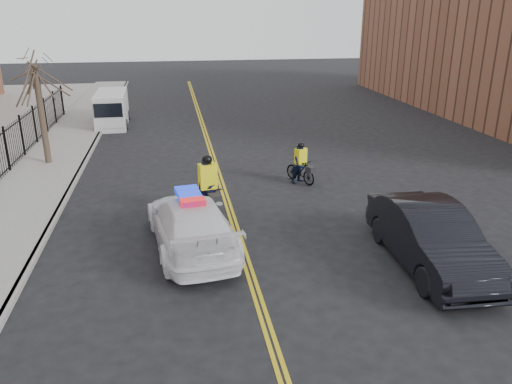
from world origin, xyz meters
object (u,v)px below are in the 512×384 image
Objects in this scene: dark_sedan at (431,237)px; cargo_van at (112,110)px; police_cruiser at (191,223)px; cyclist_near at (208,196)px; cyclist_far at (301,167)px.

cargo_van reaches higher than dark_sedan.
dark_sedan is at bearing 153.37° from police_cruiser.
cargo_van is at bearing 94.90° from cyclist_near.
police_cruiser is at bearing -118.75° from cyclist_near.
police_cruiser reaches higher than dark_sedan.
police_cruiser is 7.13m from cyclist_far.
cargo_van is at bearing 97.44° from cyclist_far.
cyclist_near reaches higher than cyclist_far.
police_cruiser is 1.08× the size of dark_sedan.
dark_sedan is (6.48, -2.24, 0.07)m from police_cruiser.
police_cruiser is 2.39× the size of cyclist_near.
dark_sedan is 3.07× the size of cyclist_far.
cyclist_near is (0.70, 2.32, -0.02)m from police_cruiser.
cargo_van is (-4.02, 17.90, 0.19)m from police_cruiser.
cyclist_near is 1.38× the size of cyclist_far.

